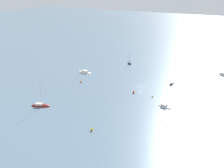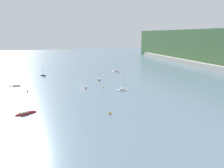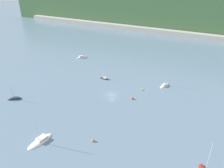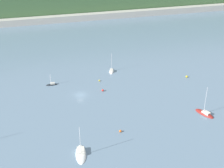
{
  "view_description": "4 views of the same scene",
  "coord_description": "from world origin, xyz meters",
  "views": [
    {
      "loc": [
        126.94,
        52.57,
        48.73
      ],
      "look_at": [
        12.93,
        -8.17,
        3.83
      ],
      "focal_mm": 50.0,
      "sensor_mm": 36.0,
      "label": 1
    },
    {
      "loc": [
        118.22,
        -16.16,
        27.39
      ],
      "look_at": [
        9.83,
        14.61,
        1.71
      ],
      "focal_mm": 35.0,
      "sensor_mm": 36.0,
      "label": 2
    },
    {
      "loc": [
        36.53,
        -70.83,
        46.69
      ],
      "look_at": [
        -1.96,
        4.31,
        2.63
      ],
      "focal_mm": 35.0,
      "sensor_mm": 36.0,
      "label": 3
    },
    {
      "loc": [
        -17.15,
        -107.03,
        60.53
      ],
      "look_at": [
        13.71,
        2.38,
        1.82
      ],
      "focal_mm": 50.0,
      "sensor_mm": 36.0,
      "label": 4
    }
  ],
  "objects": [
    {
      "name": "mooring_buoy_3",
      "position": [
        9.32,
        0.71,
        0.45
      ],
      "size": [
        0.89,
        0.89,
        0.89
      ],
      "color": "red",
      "rests_on": "ground_plane"
    },
    {
      "name": "mooring_buoy_2",
      "position": [
        8.0,
        -27.85,
        0.4
      ],
      "size": [
        0.81,
        0.81,
        0.81
      ],
      "color": "orange",
      "rests_on": "ground_plane"
    },
    {
      "name": "sailboat_0",
      "position": [
        17.91,
        18.06,
        0.14
      ],
      "size": [
        3.86,
        6.84,
        9.4
      ],
      "rotation": [
        0.0,
        0.0,
        1.26
      ],
      "color": "white",
      "rests_on": "ground_plane"
    },
    {
      "name": "ground_plane",
      "position": [
        0.0,
        0.0,
        0.0
      ],
      "size": [
        600.0,
        600.0,
        0.0
      ],
      "primitive_type": "plane",
      "color": "slate"
    },
    {
      "name": "sailboat_1",
      "position": [
        -33.48,
        -21.27,
        0.06
      ],
      "size": [
        5.52,
        4.8,
        7.39
      ],
      "rotation": [
        0.0,
        0.0,
        3.79
      ],
      "color": "#232D4C",
      "rests_on": "ground_plane"
    },
    {
      "name": "sailboat_5",
      "position": [
        -35.92,
        31.16,
        0.12
      ],
      "size": [
        5.53,
        6.63,
        7.54
      ],
      "rotation": [
        0.0,
        0.0,
        0.95
      ],
      "color": "silver",
      "rests_on": "ground_plane"
    },
    {
      "name": "sailboat_3",
      "position": [
        -6.44,
        -35.24,
        0.13
      ],
      "size": [
        4.37,
        9.21,
        10.79
      ],
      "rotation": [
        0.0,
        0.0,
        4.56
      ],
      "color": "white",
      "rests_on": "ground_plane"
    },
    {
      "name": "mooring_buoy_0",
      "position": [
        48.12,
        2.92,
        0.44
      ],
      "size": [
        0.88,
        0.88,
        0.88
      ],
      "color": "yellow",
      "rests_on": "ground_plane"
    },
    {
      "name": "sailboat_2",
      "position": [
        40.1,
        -25.67,
        0.1
      ],
      "size": [
        5.24,
        8.05,
        11.49
      ],
      "rotation": [
        0.0,
        0.0,
        1.95
      ],
      "color": "maroon",
      "rests_on": "ground_plane"
    },
    {
      "name": "sailboat_4",
      "position": [
        -9.97,
        11.84,
        0.12
      ],
      "size": [
        4.88,
        1.47,
        5.37
      ],
      "rotation": [
        0.0,
        0.0,
        3.14
      ],
      "color": "black",
      "rests_on": "ground_plane"
    },
    {
      "name": "mooring_buoy_1",
      "position": [
        10.14,
        9.79,
        0.33
      ],
      "size": [
        0.66,
        0.66,
        0.66
      ],
      "color": "yellow",
      "rests_on": "ground_plane"
    }
  ]
}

